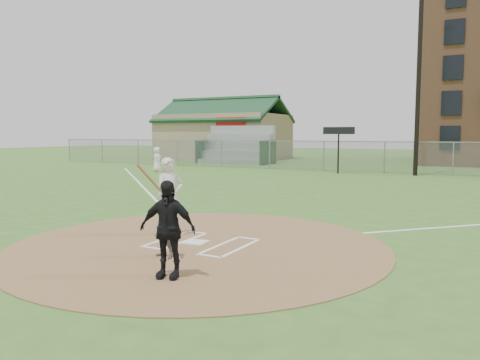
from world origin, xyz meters
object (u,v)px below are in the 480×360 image
at_px(batter_at_plate, 170,196).
at_px(umpire, 167,229).
at_px(ondeck_player, 157,159).
at_px(home_plate, 196,242).
at_px(catcher, 165,232).

bearing_deg(batter_at_plate, umpire, -54.66).
bearing_deg(ondeck_player, home_plate, 169.96).
relative_size(umpire, batter_at_plate, 0.89).
relative_size(home_plate, batter_at_plate, 0.25).
xyz_separation_m(umpire, batter_at_plate, (-1.99, 2.80, 0.11)).
relative_size(home_plate, ondeck_player, 0.29).
height_order(catcher, ondeck_player, ondeck_player).
height_order(home_plate, ondeck_player, ondeck_player).
bearing_deg(umpire, home_plate, 97.20).
bearing_deg(catcher, home_plate, 109.73).
distance_m(umpire, batter_at_plate, 3.44).
distance_m(home_plate, umpire, 2.69).
relative_size(home_plate, catcher, 0.44).
relative_size(home_plate, umpire, 0.28).
bearing_deg(home_plate, umpire, -68.06).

